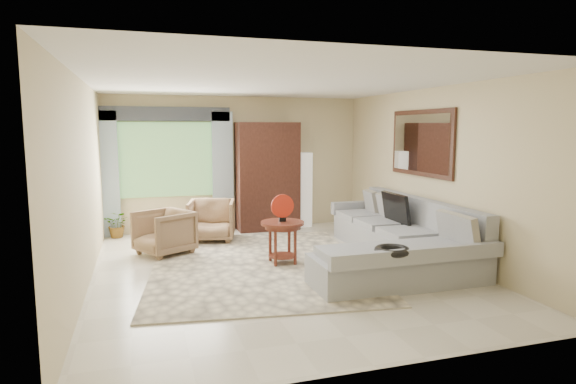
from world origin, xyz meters
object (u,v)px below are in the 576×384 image
object	(u,v)px
armoire	(267,176)
floor_lamp	(305,190)
armchair_left	(164,232)
armchair_right	(211,220)
sectional_sofa	(397,244)
potted_plant	(118,224)
coffee_table	(282,242)
tv_screen	(396,208)

from	to	relation	value
armoire	floor_lamp	world-z (taller)	armoire
armchair_left	armchair_right	xyz separation A→B (m)	(0.85, 0.72, 0.01)
sectional_sofa	armchair_right	bearing A→B (deg)	137.79
armchair_right	armoire	distance (m)	1.55
potted_plant	coffee_table	bearing A→B (deg)	-46.95
armchair_right	tv_screen	bearing A→B (deg)	-18.37
sectional_sofa	potted_plant	distance (m)	5.02
potted_plant	sectional_sofa	bearing A→B (deg)	-36.30
sectional_sofa	potted_plant	world-z (taller)	sectional_sofa
coffee_table	armoire	world-z (taller)	armoire
sectional_sofa	tv_screen	world-z (taller)	tv_screen
potted_plant	armchair_right	bearing A→B (deg)	-25.31
armchair_right	potted_plant	distance (m)	1.78
coffee_table	armchair_right	size ratio (longest dim) A/B	0.79
armchair_right	floor_lamp	size ratio (longest dim) A/B	0.54
sectional_sofa	potted_plant	xyz separation A→B (m)	(-4.04, 2.97, -0.04)
armchair_left	potted_plant	xyz separation A→B (m)	(-0.75, 1.48, -0.11)
floor_lamp	potted_plant	bearing A→B (deg)	179.81
armoire	floor_lamp	bearing A→B (deg)	4.29
potted_plant	tv_screen	bearing A→B (deg)	-29.49
coffee_table	armchair_left	xyz separation A→B (m)	(-1.63, 1.08, 0.02)
tv_screen	armchair_left	xyz separation A→B (m)	(-3.55, 0.96, -0.37)
coffee_table	floor_lamp	distance (m)	2.85
floor_lamp	armchair_right	bearing A→B (deg)	-159.55
sectional_sofa	coffee_table	world-z (taller)	sectional_sofa
armchair_right	sectional_sofa	bearing A→B (deg)	-28.76
armchair_left	sectional_sofa	bearing A→B (deg)	35.42
sectional_sofa	armchair_right	size ratio (longest dim) A/B	4.30
potted_plant	floor_lamp	xyz separation A→B (m)	(3.61, -0.01, 0.51)
sectional_sofa	floor_lamp	distance (m)	3.03
tv_screen	armoire	world-z (taller)	armoire
tv_screen	armchair_right	world-z (taller)	tv_screen
coffee_table	armchair_left	distance (m)	1.96
armchair_left	potted_plant	size ratio (longest dim) A/B	1.59
potted_plant	floor_lamp	distance (m)	3.64
coffee_table	armoire	xyz separation A→B (m)	(0.42, 2.49, 0.72)
coffee_table	armchair_left	bearing A→B (deg)	146.62
tv_screen	floor_lamp	distance (m)	2.52
sectional_sofa	coffee_table	distance (m)	1.70
armchair_left	floor_lamp	bearing A→B (deg)	87.01
armchair_right	potted_plant	bearing A→B (deg)	168.14
armchair_left	armoire	size ratio (longest dim) A/B	0.37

